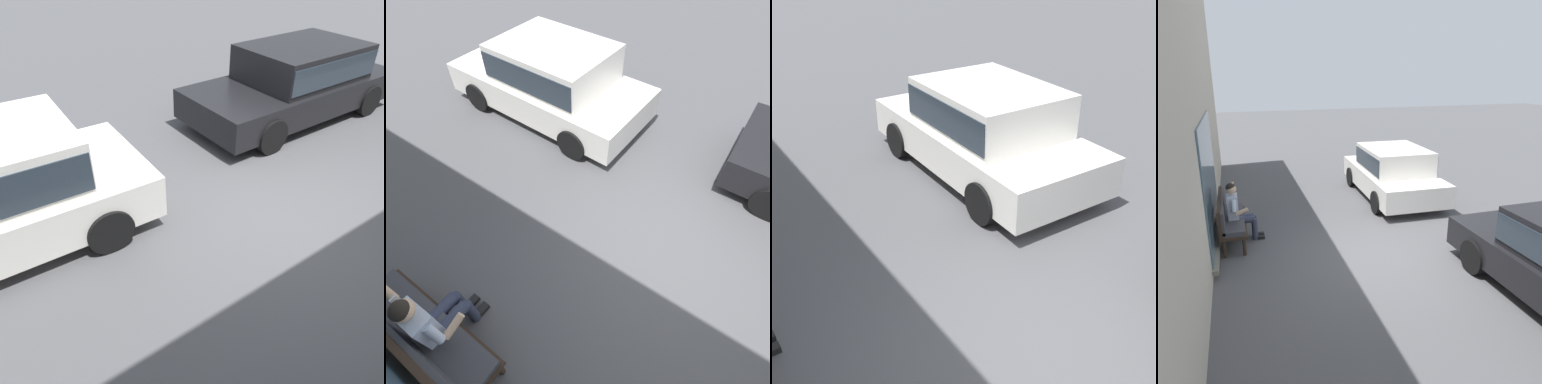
{
  "view_description": "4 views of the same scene",
  "coord_description": "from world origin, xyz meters",
  "views": [
    {
      "loc": [
        3.44,
        2.6,
        3.42
      ],
      "look_at": [
        1.63,
        0.0,
        1.1
      ],
      "focal_mm": 35.0,
      "sensor_mm": 36.0,
      "label": 1
    },
    {
      "loc": [
        -0.17,
        2.6,
        4.04
      ],
      "look_at": [
        1.34,
        0.4,
        0.78
      ],
      "focal_mm": 28.0,
      "sensor_mm": 36.0,
      "label": 2
    },
    {
      "loc": [
        -2.16,
        2.6,
        3.64
      ],
      "look_at": [
        1.34,
        0.15,
        1.23
      ],
      "focal_mm": 45.0,
      "sensor_mm": 36.0,
      "label": 3
    },
    {
      "loc": [
        -6.34,
        2.6,
        3.61
      ],
      "look_at": [
        1.57,
        0.15,
        0.91
      ],
      "focal_mm": 35.0,
      "sensor_mm": 36.0,
      "label": 4
    }
  ],
  "objects": [
    {
      "name": "ground_plane",
      "position": [
        0.0,
        0.0,
        0.0
      ],
      "size": [
        60.0,
        60.0,
        0.0
      ],
      "primitive_type": "plane",
      "color": "#4C4C4F"
    },
    {
      "name": "parked_car_mid",
      "position": [
        3.47,
        -1.76,
        0.81
      ],
      "size": [
        4.23,
        2.09,
        1.5
      ],
      "color": "white",
      "rests_on": "ground_plane"
    }
  ]
}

